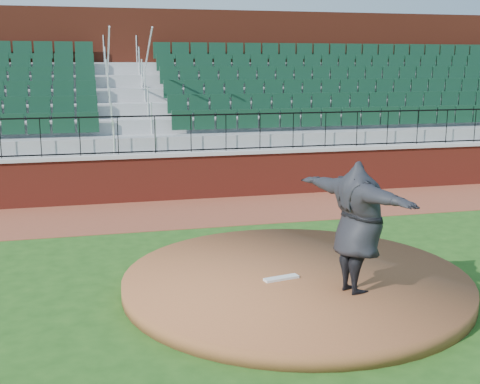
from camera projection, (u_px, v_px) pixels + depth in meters
name	position (u px, v px, depth m)	size (l,w,h in m)	color
ground	(261.00, 285.00, 10.42)	(90.00, 90.00, 0.00)	#1F4A15
warning_track	(203.00, 211.00, 15.54)	(34.00, 3.20, 0.01)	brown
field_wall	(192.00, 177.00, 16.94)	(34.00, 0.35, 1.20)	maroon
wall_cap	(191.00, 154.00, 16.80)	(34.00, 0.45, 0.10)	#B7B7B7
wall_railing	(191.00, 134.00, 16.69)	(34.00, 0.05, 1.00)	black
seating_stands	(176.00, 108.00, 19.17)	(34.00, 5.10, 4.60)	gray
concourse_wall	(165.00, 90.00, 21.74)	(34.00, 0.50, 5.50)	maroon
pitchers_mound	(296.00, 282.00, 10.20)	(5.70, 5.70, 0.25)	brown
pitching_rubber	(281.00, 278.00, 9.94)	(0.59, 0.15, 0.04)	silver
pitcher	(358.00, 228.00, 9.21)	(2.49, 0.68, 2.03)	black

